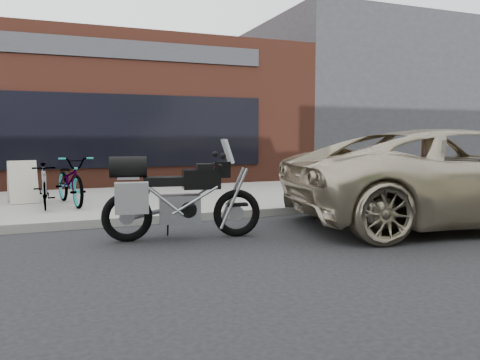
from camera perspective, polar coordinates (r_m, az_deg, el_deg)
ground at (r=5.25m, az=11.39°, el=-12.12°), size 120.00×120.00×0.00m
near_sidewalk at (r=11.63m, az=-7.57°, el=-2.02°), size 44.00×6.00×0.15m
storefront at (r=18.21m, az=-19.17°, el=7.27°), size 14.00×10.07×4.50m
neighbour_building at (r=22.26m, az=13.79°, el=8.96°), size 10.00×10.00×6.00m
motorcycle at (r=7.11m, az=-8.22°, el=-2.02°), size 2.41×0.81×1.53m
minivan at (r=9.13m, az=24.97°, el=0.35°), size 6.46×3.77×1.69m
bicycle_front at (r=10.25m, az=-19.95°, el=-0.06°), size 1.05×2.00×1.00m
bicycle_rear at (r=9.97m, az=-22.77°, el=-0.66°), size 0.47×1.48×0.88m
sandwich_sign at (r=10.93m, az=-24.98°, el=-0.19°), size 0.65×0.62×0.90m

